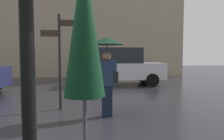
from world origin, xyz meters
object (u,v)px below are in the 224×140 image
pedestrian_with_umbrella (107,59)px  street_signpost (60,52)px  parked_car_right (120,66)px  folded_patio_umbrella_near (84,36)px

pedestrian_with_umbrella → street_signpost: bearing=-136.7°
pedestrian_with_umbrella → street_signpost: size_ratio=0.74×
pedestrian_with_umbrella → parked_car_right: pedestrian_with_umbrella is taller
folded_patio_umbrella_near → parked_car_right: size_ratio=0.55×
parked_car_right → street_signpost: 5.50m
parked_car_right → pedestrian_with_umbrella: bearing=-89.3°
folded_patio_umbrella_near → street_signpost: 4.29m
parked_car_right → street_signpost: bearing=-104.6°
pedestrian_with_umbrella → street_signpost: 1.56m
folded_patio_umbrella_near → street_signpost: bearing=99.9°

